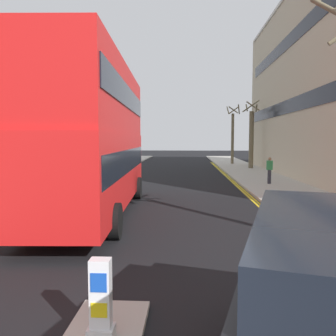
{
  "coord_description": "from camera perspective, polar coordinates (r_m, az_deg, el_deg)",
  "views": [
    {
      "loc": [
        1.15,
        -1.33,
        2.81
      ],
      "look_at": [
        0.5,
        11.0,
        1.8
      ],
      "focal_mm": 36.7,
      "sensor_mm": 36.0,
      "label": 1
    }
  ],
  "objects": [
    {
      "name": "kerb_line_inner",
      "position": [
        15.89,
        14.25,
        -5.64
      ],
      "size": [
        0.1,
        56.0,
        0.01
      ],
      "primitive_type": "cube",
      "color": "yellow",
      "rests_on": "ground"
    },
    {
      "name": "kerb_line_outer",
      "position": [
        15.92,
        14.82,
        -5.63
      ],
      "size": [
        0.1,
        56.0,
        0.01
      ],
      "primitive_type": "cube",
      "color": "yellow",
      "rests_on": "ground"
    },
    {
      "name": "keep_left_bollard",
      "position": [
        5.1,
        -11.1,
        -21.03
      ],
      "size": [
        0.36,
        0.28,
        1.11
      ],
      "color": "silver",
      "rests_on": "traffic_island"
    },
    {
      "name": "street_tree_mid",
      "position": [
        39.45,
        10.69,
        5.39
      ],
      "size": [
        1.52,
        1.55,
        6.57
      ],
      "color": "#6B6047",
      "rests_on": "sidewalk_right"
    },
    {
      "name": "sidewalk_left",
      "position": [
        19.15,
        -20.61,
        -3.85
      ],
      "size": [
        4.0,
        80.0,
        0.14
      ],
      "primitive_type": "cube",
      "color": "#ADA89E",
      "rests_on": "ground"
    },
    {
      "name": "street_tree_far",
      "position": [
        33.52,
        13.66,
        4.96
      ],
      "size": [
        1.62,
        1.58,
        6.51
      ],
      "color": "#6B6047",
      "rests_on": "sidewalk_right"
    },
    {
      "name": "pedestrian_far",
      "position": [
        21.87,
        16.5,
        -0.3
      ],
      "size": [
        0.34,
        0.22,
        1.62
      ],
      "color": "#2D2D38",
      "rests_on": "sidewalk_right"
    },
    {
      "name": "double_decker_bus_away",
      "position": [
        13.2,
        -11.95,
        5.53
      ],
      "size": [
        3.15,
        10.9,
        5.64
      ],
      "color": "red",
      "rests_on": "ground"
    },
    {
      "name": "sidewalk_right",
      "position": [
        18.35,
        19.99,
        -4.19
      ],
      "size": [
        4.0,
        80.0,
        0.14
      ],
      "primitive_type": "cube",
      "color": "#ADA89E",
      "rests_on": "ground"
    }
  ]
}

